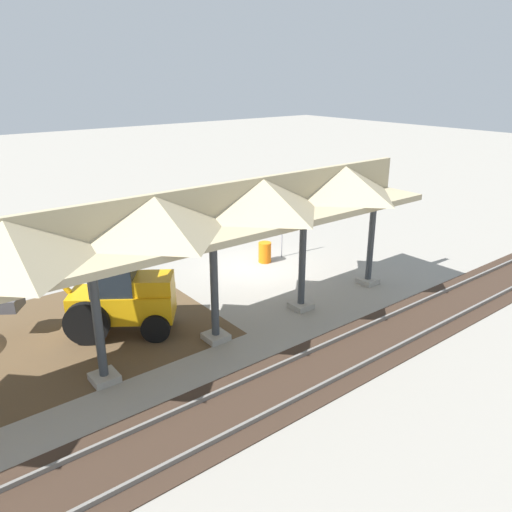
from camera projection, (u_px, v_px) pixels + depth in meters
ground_plane at (255, 268)px, 21.29m from camera, size 120.00×120.00×0.00m
dirt_work_zone at (46, 341)px, 15.49m from camera, size 10.41×7.00×0.01m
platform_canopy at (154, 221)px, 13.10m from camera, size 19.25×3.20×4.90m
rail_tracks at (393, 332)px, 15.96m from camera, size 60.00×2.58×0.15m
stop_sign at (282, 217)px, 21.98m from camera, size 0.76×0.14×2.59m
backhoe at (117, 296)px, 15.62m from camera, size 5.01×4.06×2.82m
traffic_barrel at (265, 252)px, 21.84m from camera, size 0.56×0.56×0.90m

